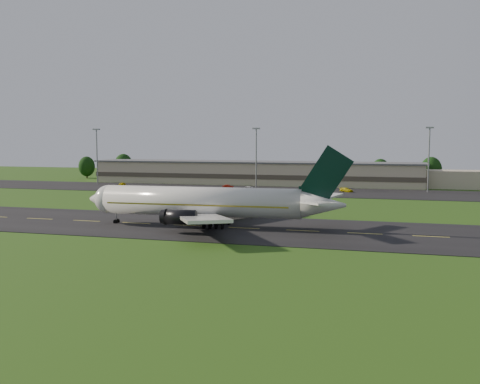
% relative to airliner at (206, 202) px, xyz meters
% --- Properties ---
extents(ground, '(360.00, 360.00, 0.00)m').
position_rel_airliner_xyz_m(ground, '(-14.49, -0.04, -4.66)').
color(ground, '#1E4010').
rests_on(ground, ground).
extents(taxiway, '(220.00, 30.00, 0.10)m').
position_rel_airliner_xyz_m(taxiway, '(-14.49, -0.04, -4.61)').
color(taxiway, black).
rests_on(taxiway, ground).
extents(apron, '(260.00, 30.00, 0.10)m').
position_rel_airliner_xyz_m(apron, '(-14.49, 71.96, -4.61)').
color(apron, black).
rests_on(apron, ground).
extents(airliner, '(51.30, 42.13, 15.57)m').
position_rel_airliner_xyz_m(airliner, '(0.00, 0.00, 0.00)').
color(airliner, white).
rests_on(airliner, ground).
extents(terminal, '(145.00, 16.00, 8.40)m').
position_rel_airliner_xyz_m(terminal, '(-8.09, 96.14, -0.67)').
color(terminal, '#C6B397').
rests_on(terminal, ground).
extents(light_mast_west, '(2.40, 1.20, 20.35)m').
position_rel_airliner_xyz_m(light_mast_west, '(-69.49, 79.96, 8.08)').
color(light_mast_west, gray).
rests_on(light_mast_west, ground).
extents(light_mast_centre, '(2.40, 1.20, 20.35)m').
position_rel_airliner_xyz_m(light_mast_centre, '(-9.49, 79.96, 8.08)').
color(light_mast_centre, gray).
rests_on(light_mast_centre, ground).
extents(light_mast_east, '(2.40, 1.20, 20.35)m').
position_rel_airliner_xyz_m(light_mast_east, '(45.51, 79.96, 8.08)').
color(light_mast_east, gray).
rests_on(light_mast_east, ground).
extents(tree_line, '(199.06, 9.06, 10.46)m').
position_rel_airliner_xyz_m(tree_line, '(13.74, 106.58, 0.47)').
color(tree_line, black).
rests_on(tree_line, ground).
extents(service_vehicle_a, '(2.16, 4.46, 1.47)m').
position_rel_airliner_xyz_m(service_vehicle_a, '(-55.84, 72.60, -3.83)').
color(service_vehicle_a, '#C4B30B').
rests_on(service_vehicle_a, apron).
extents(service_vehicle_b, '(3.75, 1.48, 1.22)m').
position_rel_airliner_xyz_m(service_vehicle_b, '(-18.22, 76.06, -3.95)').
color(service_vehicle_b, '#A2180A').
rests_on(service_vehicle_b, apron).
extents(service_vehicle_c, '(2.78, 5.49, 1.49)m').
position_rel_airliner_xyz_m(service_vehicle_c, '(-9.52, 68.68, -3.82)').
color(service_vehicle_c, white).
rests_on(service_vehicle_c, apron).
extents(service_vehicle_d, '(4.73, 3.76, 1.28)m').
position_rel_airliner_xyz_m(service_vehicle_d, '(21.04, 74.18, -3.92)').
color(service_vehicle_d, '#CFC00C').
rests_on(service_vehicle_d, apron).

